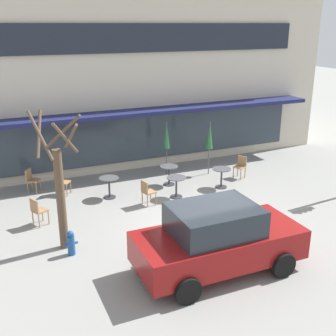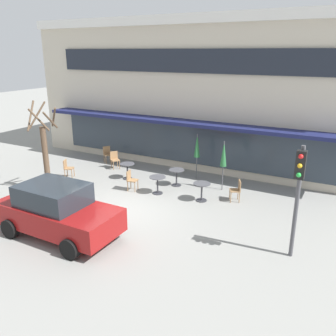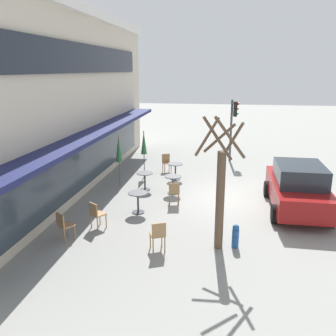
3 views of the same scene
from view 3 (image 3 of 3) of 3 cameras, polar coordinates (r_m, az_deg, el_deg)
ground_plane at (r=14.35m, az=10.23°, el=-4.99°), size 80.00×80.00×0.00m
cafe_table_near_wall at (r=15.10m, az=-3.73°, el=-1.66°), size 0.70×0.70×0.76m
cafe_table_streetside at (r=12.75m, az=-4.84°, el=-4.98°), size 0.70×0.70×0.76m
cafe_table_by_tree at (r=16.51m, az=1.20°, el=-0.12°), size 0.70×0.70×0.76m
cafe_table_mid_patio at (r=14.62m, az=0.79°, el=-2.21°), size 0.70×0.70×0.76m
patio_umbrella_green_folded at (r=15.53m, az=-7.90°, el=2.96°), size 0.28×0.28×2.20m
patio_umbrella_cream_folded at (r=16.83m, az=-3.90°, el=4.04°), size 0.28×0.28×2.20m
cafe_chair_0 at (r=13.45m, az=0.99°, el=-3.77°), size 0.47×0.47×0.89m
cafe_chair_1 at (r=10.14m, az=-1.60°, el=-10.49°), size 0.53×0.53×0.89m
cafe_chair_2 at (r=11.72m, az=-11.43°, el=-7.10°), size 0.56×0.56×0.89m
cafe_chair_3 at (r=11.14m, az=-16.38°, el=-8.67°), size 0.56×0.56×0.89m
cafe_chair_4 at (r=17.81m, az=-0.25°, el=1.08°), size 0.54×0.54×0.89m
parked_sedan at (r=13.61m, az=20.09°, el=-2.94°), size 4.21×2.04×1.76m
street_tree at (r=9.94m, az=8.39°, el=-3.35°), size 1.37×1.37×3.88m
traffic_light_pole at (r=19.91m, az=10.42°, el=7.56°), size 0.26×0.44×3.40m
fire_hydrant at (r=10.58m, az=10.77°, el=-10.64°), size 0.36×0.20×0.71m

